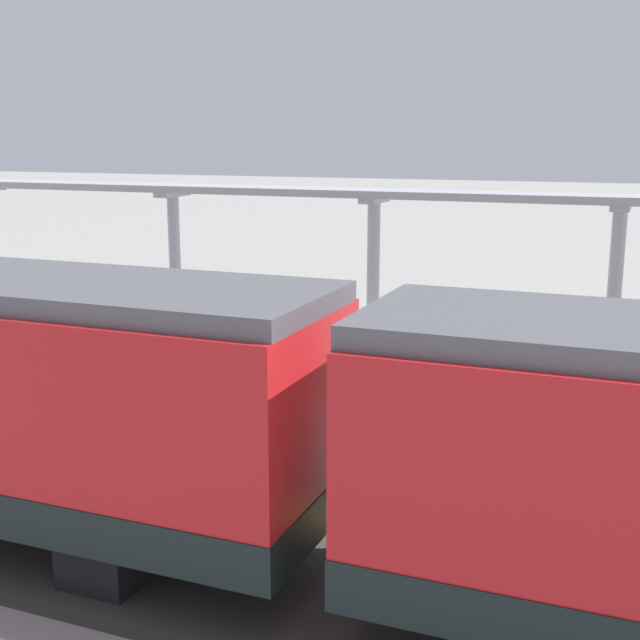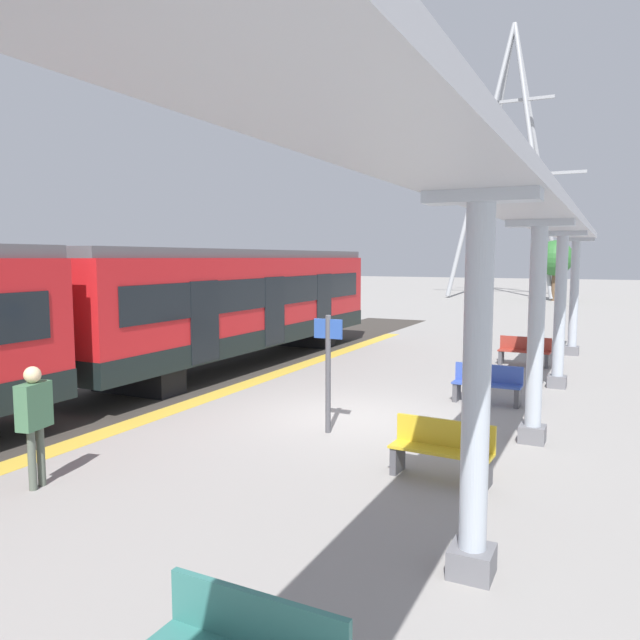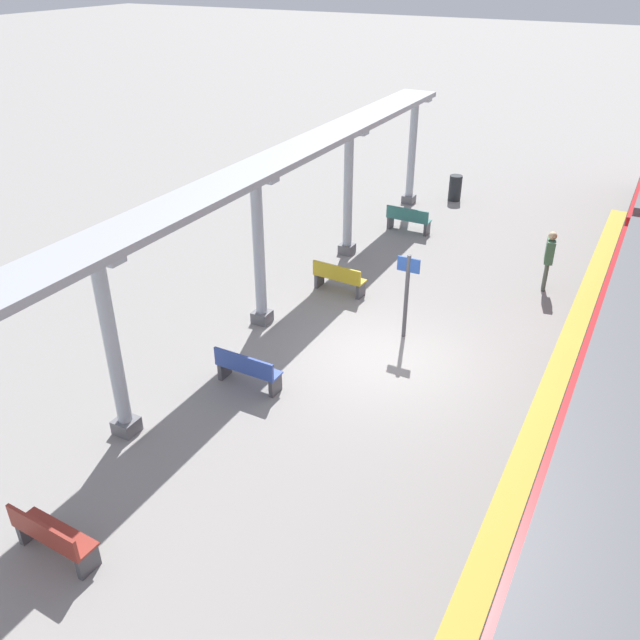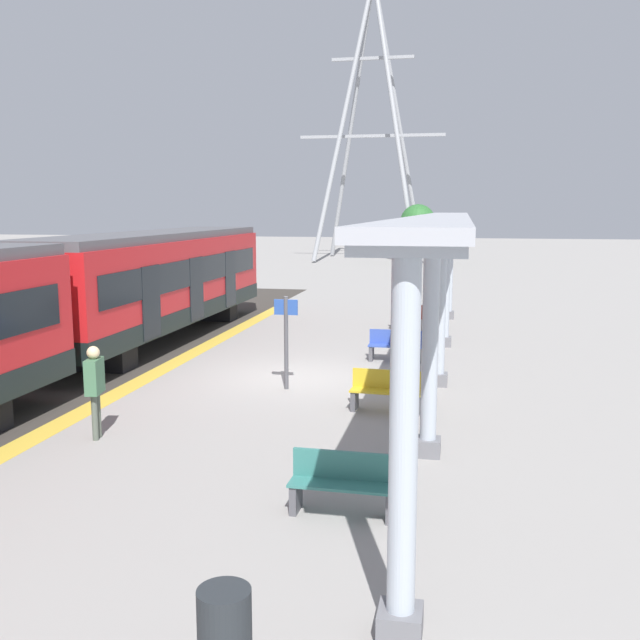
# 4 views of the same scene
# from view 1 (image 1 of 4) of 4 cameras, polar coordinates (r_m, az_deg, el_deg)

# --- Properties ---
(ground_plane) EXTENTS (176.00, 176.00, 0.00)m
(ground_plane) POSITION_cam_1_polar(r_m,az_deg,el_deg) (15.76, -0.84, -6.76)
(ground_plane) COLOR gray
(tactile_edge_strip) EXTENTS (0.55, 26.63, 0.01)m
(tactile_edge_strip) POSITION_cam_1_polar(r_m,az_deg,el_deg) (12.67, -7.48, -11.78)
(tactile_edge_strip) COLOR gold
(tactile_edge_strip) RESTS_ON ground
(trackbed) EXTENTS (3.20, 38.63, 0.01)m
(trackbed) POSITION_cam_1_polar(r_m,az_deg,el_deg) (11.25, -12.32, -15.26)
(trackbed) COLOR #38332D
(trackbed) RESTS_ON ground
(canopy_pillar_second) EXTENTS (1.10, 0.44, 3.90)m
(canopy_pillar_second) POSITION_cam_1_polar(r_m,az_deg,el_deg) (17.55, 19.36, 1.19)
(canopy_pillar_second) COLOR slate
(canopy_pillar_second) RESTS_ON ground
(canopy_pillar_third) EXTENTS (1.10, 0.44, 3.90)m
(canopy_pillar_third) POSITION_cam_1_polar(r_m,az_deg,el_deg) (18.44, 3.63, 2.39)
(canopy_pillar_third) COLOR slate
(canopy_pillar_third) RESTS_ON ground
(canopy_pillar_fourth) EXTENTS (1.10, 0.44, 3.90)m
(canopy_pillar_fourth) POSITION_cam_1_polar(r_m,az_deg,el_deg) (20.56, -9.82, 3.27)
(canopy_pillar_fourth) COLOR slate
(canopy_pillar_fourth) RESTS_ON ground
(canopy_beam) EXTENTS (1.20, 21.89, 0.16)m
(canopy_beam) POSITION_cam_1_polar(r_m,az_deg,el_deg) (18.25, 3.29, 8.62)
(canopy_beam) COLOR #A8AAB2
(canopy_beam) RESTS_ON canopy_pillar_nearest
(bench_near_end) EXTENTS (1.52, 0.50, 0.86)m
(bench_near_end) POSITION_cam_1_polar(r_m,az_deg,el_deg) (21.61, -17.86, -0.86)
(bench_near_end) COLOR maroon
(bench_near_end) RESTS_ON ground
(bench_mid_platform) EXTENTS (1.51, 0.46, 0.86)m
(bench_mid_platform) POSITION_cam_1_polar(r_m,az_deg,el_deg) (18.61, -5.27, -2.38)
(bench_mid_platform) COLOR #344EA6
(bench_mid_platform) RESTS_ON ground
(bench_far_end) EXTENTS (1.52, 0.52, 0.86)m
(bench_far_end) POSITION_cam_1_polar(r_m,az_deg,el_deg) (17.24, 10.23, -3.73)
(bench_far_end) COLOR gold
(bench_far_end) RESTS_ON ground
(platform_info_sign) EXTENTS (0.56, 0.10, 2.20)m
(platform_info_sign) POSITION_cam_1_polar(r_m,az_deg,el_deg) (15.01, 3.15, -2.46)
(platform_info_sign) COLOR #4C4C51
(platform_info_sign) RESTS_ON ground
(passenger_waiting_near_edge) EXTENTS (0.32, 0.54, 1.74)m
(passenger_waiting_near_edge) POSITION_cam_1_polar(r_m,az_deg,el_deg) (11.92, 18.95, -8.31)
(passenger_waiting_near_edge) COLOR #535C4F
(passenger_waiting_near_edge) RESTS_ON ground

